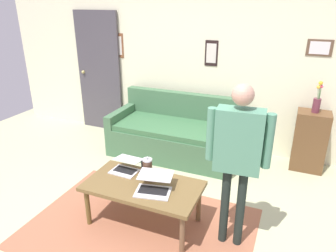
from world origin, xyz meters
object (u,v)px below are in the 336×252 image
at_px(french_press, 147,167).
at_px(person_standing, 238,148).
at_px(laptop_left, 126,167).
at_px(flower_vase, 317,102).
at_px(couch, 175,135).
at_px(side_shelf, 310,141).
at_px(laptop_center, 154,186).
at_px(interior_door, 99,73).
at_px(coffee_table, 143,189).

bearing_deg(french_press, person_standing, 173.61).
xyz_separation_m(laptop_left, flower_vase, (-1.86, -1.73, 0.46)).
relative_size(couch, side_shelf, 2.26).
xyz_separation_m(laptop_center, side_shelf, (-1.42, -1.96, -0.10)).
bearing_deg(flower_vase, interior_door, -2.99).
bearing_deg(couch, flower_vase, -171.37).
bearing_deg(french_press, flower_vase, -132.60).
relative_size(couch, person_standing, 1.19).
bearing_deg(laptop_left, couch, -90.35).
relative_size(laptop_center, flower_vase, 0.98).
xyz_separation_m(interior_door, laptop_center, (-2.04, 2.14, -0.51)).
bearing_deg(couch, laptop_left, 89.65).
relative_size(interior_door, side_shelf, 2.47).
bearing_deg(couch, french_press, 100.03).
xyz_separation_m(couch, person_standing, (-1.19, 1.56, 0.71)).
bearing_deg(coffee_table, flower_vase, -129.36).
xyz_separation_m(couch, french_press, (-0.26, 1.46, 0.26)).
distance_m(interior_door, laptop_left, 2.55).
relative_size(couch, laptop_left, 6.05).
distance_m(side_shelf, flower_vase, 0.56).
distance_m(interior_door, laptop_center, 3.00).
height_order(interior_door, french_press, interior_door).
bearing_deg(interior_door, person_standing, 144.16).
height_order(side_shelf, person_standing, person_standing).
bearing_deg(person_standing, coffee_table, 4.28).
distance_m(coffee_table, flower_vase, 2.53).
height_order(coffee_table, person_standing, person_standing).
bearing_deg(side_shelf, person_standing, 70.22).
bearing_deg(flower_vase, coffee_table, 50.64).
distance_m(laptop_center, french_press, 0.29).
relative_size(french_press, flower_vase, 0.53).
bearing_deg(coffee_table, laptop_center, 161.47).
xyz_separation_m(coffee_table, flower_vase, (-1.57, -1.91, 0.56)).
height_order(laptop_center, french_press, french_press).
bearing_deg(coffee_table, person_standing, -175.72).
bearing_deg(laptop_center, laptop_left, -26.87).
relative_size(interior_door, person_standing, 1.30).
bearing_deg(couch, interior_door, -16.03).
xyz_separation_m(coffee_table, french_press, (0.03, -0.17, 0.15)).
distance_m(interior_door, french_press, 2.71).
bearing_deg(side_shelf, laptop_left, 42.99).
height_order(french_press, flower_vase, flower_vase).
distance_m(laptop_left, person_standing, 1.31).
xyz_separation_m(interior_door, laptop_left, (-1.60, 1.91, -0.52)).
height_order(french_press, person_standing, person_standing).
distance_m(laptop_left, laptop_center, 0.50).
height_order(laptop_left, french_press, french_press).
height_order(couch, laptop_left, couch).
bearing_deg(laptop_left, french_press, 179.18).
xyz_separation_m(laptop_center, person_standing, (-0.76, -0.12, 0.50)).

